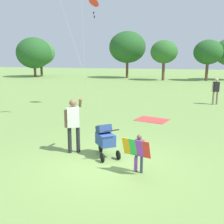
{
  "coord_description": "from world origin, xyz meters",
  "views": [
    {
      "loc": [
        1.98,
        -6.98,
        3.07
      ],
      "look_at": [
        -0.17,
        1.16,
        1.3
      ],
      "focal_mm": 42.66,
      "sensor_mm": 36.0,
      "label": 1
    }
  ],
  "objects_px": {
    "person_adult_flyer": "(73,121)",
    "child_with_butterfly_kite": "(138,150)",
    "picnic_blanket": "(152,120)",
    "person_red_shirt": "(216,89)",
    "kite_orange_delta": "(93,3)",
    "stroller": "(105,138)"
  },
  "relations": [
    {
      "from": "child_with_butterfly_kite",
      "to": "person_adult_flyer",
      "type": "xyz_separation_m",
      "value": [
        -2.26,
        1.0,
        0.41
      ]
    },
    {
      "from": "picnic_blanket",
      "to": "person_red_shirt",
      "type": "bearing_deg",
      "value": 57.04
    },
    {
      "from": "stroller",
      "to": "person_red_shirt",
      "type": "xyz_separation_m",
      "value": [
        4.33,
        10.57,
        0.4
      ]
    },
    {
      "from": "person_red_shirt",
      "to": "child_with_butterfly_kite",
      "type": "bearing_deg",
      "value": -105.29
    },
    {
      "from": "child_with_butterfly_kite",
      "to": "stroller",
      "type": "distance_m",
      "value": 1.51
    },
    {
      "from": "stroller",
      "to": "picnic_blanket",
      "type": "xyz_separation_m",
      "value": [
        0.87,
        5.23,
        -0.6
      ]
    },
    {
      "from": "person_adult_flyer",
      "to": "picnic_blanket",
      "type": "distance_m",
      "value": 5.61
    },
    {
      "from": "kite_orange_delta",
      "to": "child_with_butterfly_kite",
      "type": "bearing_deg",
      "value": -64.65
    },
    {
      "from": "stroller",
      "to": "person_adult_flyer",
      "type": "bearing_deg",
      "value": 175.93
    },
    {
      "from": "kite_orange_delta",
      "to": "person_red_shirt",
      "type": "height_order",
      "value": "kite_orange_delta"
    },
    {
      "from": "person_adult_flyer",
      "to": "child_with_butterfly_kite",
      "type": "bearing_deg",
      "value": -23.94
    },
    {
      "from": "person_adult_flyer",
      "to": "kite_orange_delta",
      "type": "height_order",
      "value": "kite_orange_delta"
    },
    {
      "from": "kite_orange_delta",
      "to": "picnic_blanket",
      "type": "distance_m",
      "value": 7.51
    },
    {
      "from": "picnic_blanket",
      "to": "kite_orange_delta",
      "type": "bearing_deg",
      "value": 146.89
    },
    {
      "from": "stroller",
      "to": "person_red_shirt",
      "type": "relative_size",
      "value": 0.6
    },
    {
      "from": "kite_orange_delta",
      "to": "person_red_shirt",
      "type": "distance_m",
      "value": 9.25
    },
    {
      "from": "stroller",
      "to": "kite_orange_delta",
      "type": "bearing_deg",
      "value": 110.63
    },
    {
      "from": "stroller",
      "to": "kite_orange_delta",
      "type": "distance_m",
      "value": 9.84
    },
    {
      "from": "kite_orange_delta",
      "to": "person_red_shirt",
      "type": "bearing_deg",
      "value": 21.72
    },
    {
      "from": "child_with_butterfly_kite",
      "to": "kite_orange_delta",
      "type": "bearing_deg",
      "value": 115.35
    },
    {
      "from": "person_adult_flyer",
      "to": "person_red_shirt",
      "type": "distance_m",
      "value": 11.8
    },
    {
      "from": "person_red_shirt",
      "to": "person_adult_flyer",
      "type": "bearing_deg",
      "value": -117.26
    }
  ]
}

